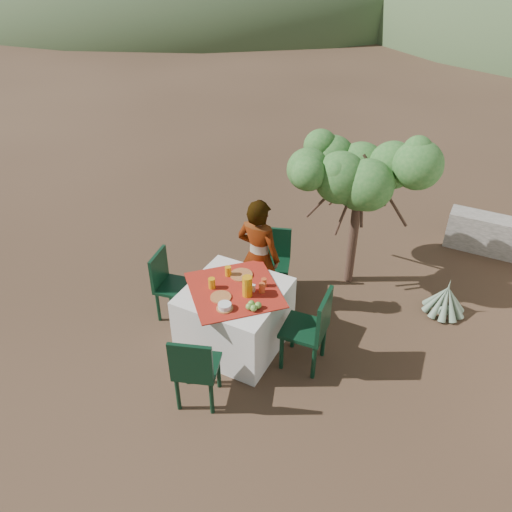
{
  "coord_description": "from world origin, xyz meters",
  "views": [
    {
      "loc": [
        2.71,
        -3.64,
        4.05
      ],
      "look_at": [
        0.61,
        0.42,
        0.97
      ],
      "focal_mm": 35.0,
      "sensor_mm": 36.0,
      "label": 1
    }
  ],
  "objects": [
    {
      "name": "napkin_holder",
      "position": [
        0.74,
        0.09,
        0.8
      ],
      "size": [
        0.07,
        0.04,
        0.08
      ],
      "primitive_type": "cube",
      "rotation": [
        0.0,
        0.0,
        0.04
      ],
      "color": "silver",
      "rests_on": "table"
    },
    {
      "name": "person",
      "position": [
        0.49,
        0.71,
        0.75
      ],
      "size": [
        0.56,
        0.38,
        1.51
      ],
      "primitive_type": "imported",
      "rotation": [
        0.0,
        0.0,
        3.11
      ],
      "color": "#8C6651",
      "rests_on": "ground"
    },
    {
      "name": "chair_left",
      "position": [
        -0.4,
        0.1,
        0.48
      ],
      "size": [
        0.47,
        0.47,
        0.87
      ],
      "rotation": [
        0.0,
        0.0,
        1.76
      ],
      "color": "black",
      "rests_on": "ground"
    },
    {
      "name": "white_bowl",
      "position": [
        0.63,
        -0.3,
        0.8
      ],
      "size": [
        0.14,
        0.14,
        0.05
      ],
      "primitive_type": "cylinder",
      "color": "silver",
      "rests_on": "bowl_plate"
    },
    {
      "name": "chair_far",
      "position": [
        0.5,
        1.14,
        0.48
      ],
      "size": [
        0.51,
        0.51,
        0.86
      ],
      "rotation": [
        0.0,
        0.0,
        0.34
      ],
      "color": "black",
      "rests_on": "ground"
    },
    {
      "name": "glass_near",
      "position": [
        0.33,
        -0.06,
        0.82
      ],
      "size": [
        0.08,
        0.08,
        0.12
      ],
      "primitive_type": "cylinder",
      "color": "orange",
      "rests_on": "table"
    },
    {
      "name": "bowl_plate",
      "position": [
        0.63,
        -0.3,
        0.77
      ],
      "size": [
        0.17,
        0.17,
        0.01
      ],
      "primitive_type": "cylinder",
      "color": "brown",
      "rests_on": "table"
    },
    {
      "name": "agave",
      "position": [
        2.58,
        1.67,
        0.19
      ],
      "size": [
        0.52,
        0.52,
        0.55
      ],
      "rotation": [
        0.0,
        0.0,
        -0.19
      ],
      "color": "gray",
      "rests_on": "ground"
    },
    {
      "name": "table",
      "position": [
        0.55,
        0.02,
        0.38
      ],
      "size": [
        1.3,
        1.3,
        0.76
      ],
      "color": "white",
      "rests_on": "ground"
    },
    {
      "name": "ground",
      "position": [
        0.0,
        0.0,
        0.0
      ],
      "size": [
        160.0,
        160.0,
        0.0
      ],
      "primitive_type": "plane",
      "color": "#312116",
      "rests_on": "ground"
    },
    {
      "name": "chair_right",
      "position": [
        1.44,
        0.09,
        0.53
      ],
      "size": [
        0.48,
        0.48,
        0.96
      ],
      "rotation": [
        0.0,
        0.0,
        4.79
      ],
      "color": "black",
      "rests_on": "ground"
    },
    {
      "name": "plate_near",
      "position": [
        0.5,
        -0.17,
        0.77
      ],
      "size": [
        0.22,
        0.22,
        0.01
      ],
      "primitive_type": "cylinder",
      "color": "brown",
      "rests_on": "table"
    },
    {
      "name": "juice_pitcher",
      "position": [
        0.73,
        -0.0,
        0.88
      ],
      "size": [
        0.11,
        0.11,
        0.24
      ],
      "primitive_type": "cylinder",
      "color": "orange",
      "rests_on": "table"
    },
    {
      "name": "jar_right",
      "position": [
        0.81,
        0.23,
        0.81
      ],
      "size": [
        0.06,
        0.06,
        0.09
      ],
      "primitive_type": "cylinder",
      "color": "#CE5024",
      "rests_on": "table"
    },
    {
      "name": "plate_far",
      "position": [
        0.5,
        0.28,
        0.77
      ],
      "size": [
        0.26,
        0.26,
        0.01
      ],
      "primitive_type": "cylinder",
      "color": "brown",
      "rests_on": "table"
    },
    {
      "name": "shrub_tree",
      "position": [
        1.37,
        1.83,
        1.45
      ],
      "size": [
        1.56,
        1.53,
        1.84
      ],
      "color": "#4B3325",
      "rests_on": "ground"
    },
    {
      "name": "jar_left",
      "position": [
        0.84,
        0.12,
        0.82
      ],
      "size": [
        0.07,
        0.07,
        0.11
      ],
      "primitive_type": "cylinder",
      "color": "#CE5024",
      "rests_on": "table"
    },
    {
      "name": "chair_near",
      "position": [
        0.65,
        -0.93,
        0.5
      ],
      "size": [
        0.53,
        0.53,
        0.9
      ],
      "rotation": [
        0.0,
        0.0,
        3.48
      ],
      "color": "black",
      "rests_on": "ground"
    },
    {
      "name": "glass_far",
      "position": [
        0.37,
        0.22,
        0.82
      ],
      "size": [
        0.07,
        0.07,
        0.12
      ],
      "primitive_type": "cylinder",
      "color": "orange",
      "rests_on": "table"
    },
    {
      "name": "fruit_cluster",
      "position": [
        0.88,
        -0.17,
        0.8
      ],
      "size": [
        0.14,
        0.13,
        0.07
      ],
      "color": "#689C38",
      "rests_on": "table"
    }
  ]
}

